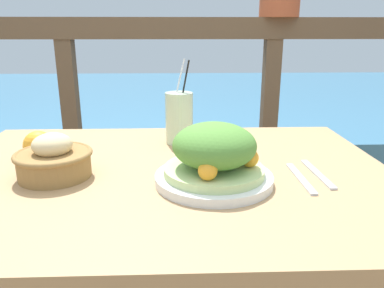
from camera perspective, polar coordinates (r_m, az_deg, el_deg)
patio_table at (r=0.96m, az=-4.06°, el=-9.92°), size 1.11×0.81×0.76m
railing_fence at (r=1.71m, az=-3.26°, el=7.56°), size 2.80×0.08×1.14m
sea_backdrop at (r=4.28m, az=-2.50°, el=5.11°), size 12.00×4.00×0.40m
salad_plate at (r=0.82m, az=3.42°, el=-2.10°), size 0.26×0.26×0.14m
drink_glass at (r=1.11m, az=-1.97°, el=4.03°), size 0.08×0.08×0.25m
bread_basket at (r=0.92m, az=-20.31°, el=-2.21°), size 0.18×0.18×0.10m
fork at (r=0.89m, az=16.20°, el=-5.02°), size 0.02×0.18×0.00m
knife at (r=0.93m, az=18.56°, el=-4.30°), size 0.02×0.18×0.00m
orange_near_basket at (r=1.05m, az=-22.36°, el=-0.19°), size 0.08×0.08×0.08m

